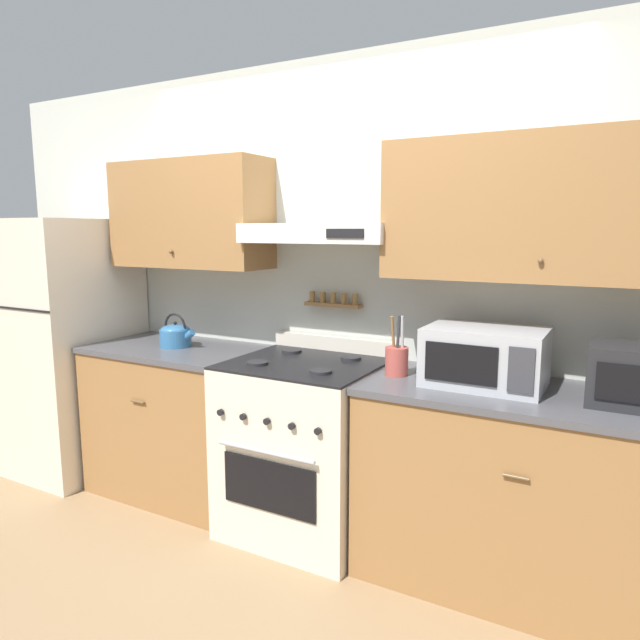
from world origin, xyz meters
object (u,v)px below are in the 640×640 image
microwave (485,357)px  toaster_oven (638,376)px  refrigerator (68,346)px  utensil_crock (397,360)px  tea_kettle (176,335)px  stove_range (305,446)px

microwave → toaster_oven: size_ratio=1.45×
refrigerator → utensil_crock: bearing=1.6°
tea_kettle → microwave: size_ratio=0.47×
tea_kettle → toaster_oven: bearing=-0.0°
stove_range → refrigerator: 1.87m
microwave → utensil_crock: (-0.42, -0.02, -0.06)m
tea_kettle → stove_range: bearing=-2.0°
refrigerator → microwave: (2.74, 0.08, 0.21)m
refrigerator → microwave: size_ratio=3.24×
microwave → toaster_oven: 0.60m
microwave → utensil_crock: 0.42m
tea_kettle → toaster_oven: size_ratio=0.68×
refrigerator → toaster_oven: (3.35, 0.06, 0.20)m
toaster_oven → utensil_crock: bearing=179.9°
microwave → utensil_crock: bearing=-177.6°
stove_range → utensil_crock: size_ratio=3.46×
stove_range → microwave: microwave is taller
stove_range → microwave: 1.08m
stove_range → refrigerator: size_ratio=0.60×
microwave → toaster_oven: microwave is taller
microwave → toaster_oven: bearing=-1.9°
tea_kettle → toaster_oven: toaster_oven is taller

